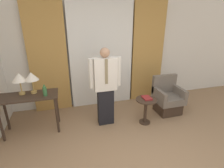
# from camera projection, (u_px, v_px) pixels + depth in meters

# --- Properties ---
(wall_back) EXTENTS (10.00, 0.06, 2.70)m
(wall_back) POSITION_uv_depth(u_px,v_px,m) (100.00, 53.00, 4.41)
(wall_back) COLOR silver
(wall_back) RESTS_ON ground_plane
(curtain_sheer_center) EXTENTS (1.56, 0.06, 2.58)m
(curtain_sheer_center) POSITION_uv_depth(u_px,v_px,m) (102.00, 56.00, 4.31)
(curtain_sheer_center) COLOR white
(curtain_sheer_center) RESTS_ON ground_plane
(curtain_drape_left) EXTENTS (0.86, 0.06, 2.58)m
(curtain_drape_left) POSITION_uv_depth(u_px,v_px,m) (48.00, 59.00, 4.00)
(curtain_drape_left) COLOR #B28442
(curtain_drape_left) RESTS_ON ground_plane
(curtain_drape_right) EXTENTS (0.86, 0.06, 2.58)m
(curtain_drape_right) POSITION_uv_depth(u_px,v_px,m) (148.00, 53.00, 4.63)
(curtain_drape_right) COLOR #B28442
(curtain_drape_right) RESTS_ON ground_plane
(desk) EXTENTS (1.11, 0.50, 0.79)m
(desk) POSITION_uv_depth(u_px,v_px,m) (29.00, 102.00, 3.38)
(desk) COLOR #38281E
(desk) RESTS_ON ground_plane
(table_lamp_left) EXTENTS (0.27, 0.27, 0.42)m
(table_lamp_left) POSITION_uv_depth(u_px,v_px,m) (19.00, 78.00, 3.27)
(table_lamp_left) COLOR tan
(table_lamp_left) RESTS_ON desk
(table_lamp_right) EXTENTS (0.27, 0.27, 0.42)m
(table_lamp_right) POSITION_uv_depth(u_px,v_px,m) (31.00, 77.00, 3.32)
(table_lamp_right) COLOR tan
(table_lamp_right) RESTS_ON desk
(bottle_near_edge) EXTENTS (0.08, 0.08, 0.22)m
(bottle_near_edge) POSITION_uv_depth(u_px,v_px,m) (45.00, 91.00, 3.29)
(bottle_near_edge) COLOR #336638
(bottle_near_edge) RESTS_ON desk
(person) EXTENTS (0.66, 0.22, 1.66)m
(person) POSITION_uv_depth(u_px,v_px,m) (105.00, 85.00, 3.56)
(person) COLOR black
(person) RESTS_ON ground_plane
(armchair) EXTENTS (0.62, 0.59, 0.88)m
(armchair) POSITION_uv_depth(u_px,v_px,m) (167.00, 99.00, 4.23)
(armchair) COLOR #38281E
(armchair) RESTS_ON ground_plane
(side_table) EXTENTS (0.45, 0.45, 0.57)m
(side_table) POSITION_uv_depth(u_px,v_px,m) (146.00, 107.00, 3.75)
(side_table) COLOR #38281E
(side_table) RESTS_ON ground_plane
(book) EXTENTS (0.17, 0.23, 0.03)m
(book) POSITION_uv_depth(u_px,v_px,m) (147.00, 98.00, 3.71)
(book) COLOR maroon
(book) RESTS_ON side_table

